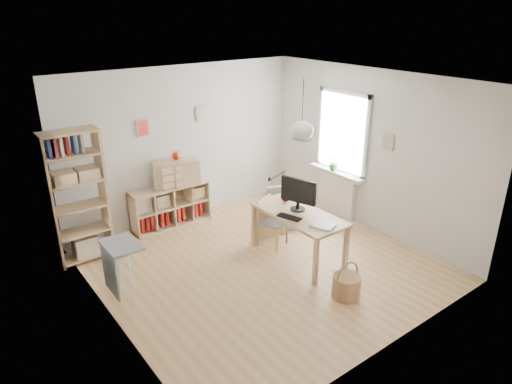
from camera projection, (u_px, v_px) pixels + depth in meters
ground at (263, 264)px, 6.83m from camera, size 4.50×4.50×0.00m
room_shell at (302, 130)px, 6.27m from camera, size 4.50×4.50×4.50m
window_unit at (343, 132)px, 7.93m from camera, size 0.07×1.16×1.46m
radiator at (337, 194)px, 8.34m from camera, size 0.10×0.80×0.80m
windowsill at (337, 172)px, 8.15m from camera, size 0.22×1.20×0.06m
desk at (298, 219)px, 6.77m from camera, size 0.70×1.50×0.75m
cube_shelf at (169, 208)px, 7.99m from camera, size 1.40×0.38×0.72m
tall_bookshelf at (76, 192)px, 6.61m from camera, size 0.80×0.38×2.00m
side_table at (117, 258)px, 5.70m from camera, size 0.40×0.55×0.85m
chair at (270, 219)px, 7.26m from camera, size 0.49×0.49×0.79m
wicker_basket at (346, 285)px, 6.01m from camera, size 0.38×0.38×0.52m
storage_chest at (287, 213)px, 8.01m from camera, size 0.83×0.87×0.65m
monitor at (298, 193)px, 6.75m from camera, size 0.23×0.55×0.49m
keyboard at (289, 217)px, 6.59m from camera, size 0.24×0.38×0.02m
task_lamp at (276, 182)px, 7.13m from camera, size 0.39×0.14×0.41m
yarn_ball at (286, 196)px, 7.12m from camera, size 0.17×0.17×0.17m
paper_tray at (323, 225)px, 6.32m from camera, size 0.34×0.38×0.03m
drawer_chest at (176, 173)px, 7.81m from camera, size 0.85×0.57×0.44m
red_vase at (176, 155)px, 7.71m from camera, size 0.14×0.14×0.16m
potted_plant at (334, 162)px, 8.12m from camera, size 0.32×0.30×0.29m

